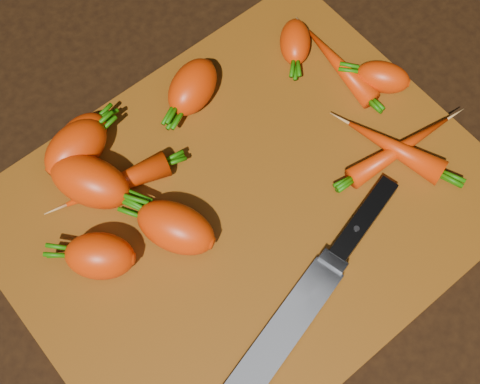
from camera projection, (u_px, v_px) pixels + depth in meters
ground at (246, 212)px, 0.73m from camera, size 2.00×2.00×0.01m
cutting_board at (246, 208)px, 0.72m from camera, size 0.50×0.40×0.01m
carrot_0 at (76, 148)px, 0.71m from camera, size 0.09×0.06×0.05m
carrot_1 at (100, 256)px, 0.66m from camera, size 0.08×0.08×0.05m
carrot_2 at (90, 181)px, 0.69m from camera, size 0.09×0.10×0.05m
carrot_3 at (176, 228)px, 0.67m from camera, size 0.08×0.10×0.05m
carrot_4 at (193, 87)px, 0.74m from camera, size 0.09×0.07×0.05m
carrot_5 at (83, 135)px, 0.72m from camera, size 0.07×0.05×0.04m
carrot_6 at (383, 77)px, 0.76m from camera, size 0.06×0.07×0.04m
carrot_7 at (339, 65)px, 0.77m from camera, size 0.03×0.12×0.02m
carrot_8 at (400, 149)px, 0.73m from camera, size 0.14×0.04×0.02m
carrot_9 at (395, 148)px, 0.72m from camera, size 0.06×0.12×0.03m
carrot_10 at (117, 184)px, 0.70m from camera, size 0.12×0.06×0.03m
carrot_11 at (295, 42)px, 0.78m from camera, size 0.07×0.07×0.04m
knife at (289, 325)px, 0.65m from camera, size 0.30×0.10×0.02m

